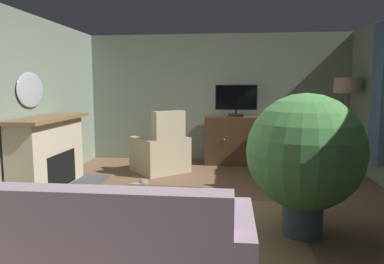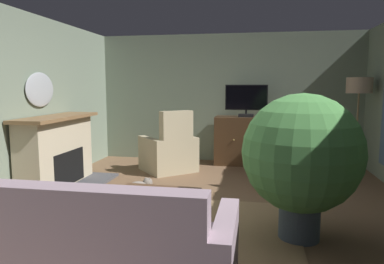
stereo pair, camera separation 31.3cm
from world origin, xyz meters
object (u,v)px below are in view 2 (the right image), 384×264
television (246,100)px  armchair_in_far_corner (170,152)px  wall_mirror_oval (40,90)px  potted_plant_on_hearth_side (281,150)px  potted_plant_leafy_by_curtain (302,155)px  floor_lamp (359,90)px  cat (137,188)px  tv_remote (159,191)px  fireplace (58,154)px  folded_newspaper (160,192)px  sofa_floral (105,253)px  tv_cabinet (246,142)px  coffee_table (156,196)px

television → armchair_in_far_corner: (-1.37, -0.79, -0.95)m
wall_mirror_oval → potted_plant_on_hearth_side: wall_mirror_oval is taller
potted_plant_leafy_by_curtain → floor_lamp: bearing=66.8°
potted_plant_leafy_by_curtain → cat: potted_plant_leafy_by_curtain is taller
armchair_in_far_corner → television: bearing=29.9°
armchair_in_far_corner → floor_lamp: bearing=6.2°
tv_remote → floor_lamp: (2.77, 3.08, 1.05)m
fireplace → cat: size_ratio=2.54×
television → potted_plant_leafy_by_curtain: 3.53m
folded_newspaper → armchair_in_far_corner: armchair_in_far_corner is taller
sofa_floral → potted_plant_leafy_by_curtain: 2.10m
tv_cabinet → floor_lamp: (1.96, -0.48, 1.04)m
coffee_table → potted_plant_leafy_by_curtain: 1.60m
sofa_floral → armchair_in_far_corner: bearing=96.6°
tv_cabinet → potted_plant_on_hearth_side: size_ratio=1.08×
sofa_floral → floor_lamp: bearing=56.1°
potted_plant_leafy_by_curtain → tv_cabinet: bearing=100.8°
wall_mirror_oval → coffee_table: 2.82m
potted_plant_leafy_by_curtain → cat: (-2.14, 1.14, -0.77)m
wall_mirror_oval → floor_lamp: size_ratio=0.42×
fireplace → tv_remote: 2.41m
wall_mirror_oval → tv_remote: wall_mirror_oval is taller
tv_cabinet → coffee_table: 3.64m
wall_mirror_oval → floor_lamp: 5.29m
tv_cabinet → tv_remote: bearing=-102.9°
fireplace → cat: 1.40m
armchair_in_far_corner → floor_lamp: size_ratio=0.69×
coffee_table → television: bearing=76.3°
tv_remote → potted_plant_leafy_by_curtain: bearing=4.4°
folded_newspaper → tv_remote: bearing=-110.2°
tv_cabinet → tv_remote: 3.65m
tv_cabinet → coffee_table: tv_cabinet is taller
armchair_in_far_corner → potted_plant_leafy_by_curtain: (2.03, -2.65, 0.53)m
tv_remote → folded_newspaper: tv_remote is taller
floor_lamp → armchair_in_far_corner: bearing=-173.8°
folded_newspaper → cat: bearing=107.7°
potted_plant_on_hearth_side → sofa_floral: bearing=-117.2°
fireplace → television: bearing=37.4°
fireplace → folded_newspaper: 2.41m
television → sofa_floral: size_ratio=0.42×
coffee_table → sofa_floral: 1.22m
fireplace → sofa_floral: 3.18m
sofa_floral → potted_plant_on_hearth_side: potted_plant_on_hearth_side is taller
tv_remote → floor_lamp: 4.27m
wall_mirror_oval → folded_newspaper: wall_mirror_oval is taller
fireplace → armchair_in_far_corner: armchair_in_far_corner is taller
coffee_table → folded_newspaper: bearing=-8.0°
tv_cabinet → sofa_floral: bearing=-100.9°
television → potted_plant_on_hearth_side: 2.01m
armchair_in_far_corner → potted_plant_on_hearth_side: armchair_in_far_corner is taller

